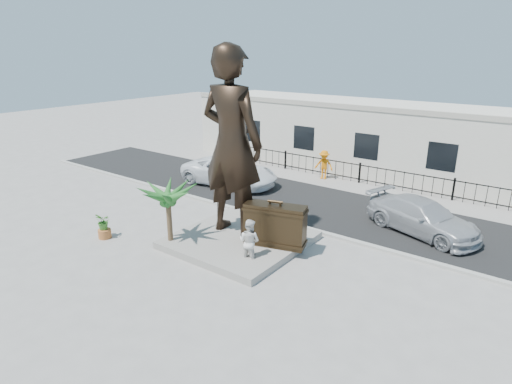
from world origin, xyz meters
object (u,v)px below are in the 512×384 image
statue (232,143)px  car_white (230,171)px  suitcase (275,225)px  tourist (249,241)px

statue → car_white: size_ratio=1.32×
suitcase → tourist: suitcase is taller
suitcase → tourist: bearing=-115.6°
car_white → tourist: bearing=-141.4°
statue → tourist: statue is taller
statue → suitcase: 3.83m
car_white → statue: bearing=-144.6°
statue → suitcase: statue is taller
statue → car_white: 8.52m
tourist → car_white: 10.24m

